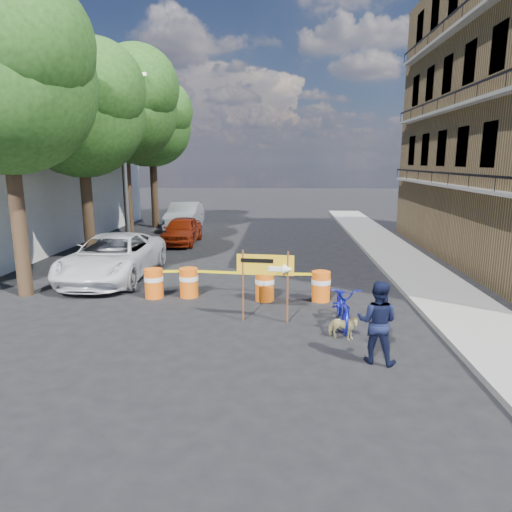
# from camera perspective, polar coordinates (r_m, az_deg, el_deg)

# --- Properties ---
(ground) EXTENTS (120.00, 120.00, 0.00)m
(ground) POSITION_cam_1_polar(r_m,az_deg,el_deg) (12.10, -2.56, -8.11)
(ground) COLOR black
(ground) RESTS_ON ground
(sidewalk_east) EXTENTS (2.40, 40.00, 0.15)m
(sidewalk_east) POSITION_cam_1_polar(r_m,az_deg,el_deg) (18.48, 18.92, -1.49)
(sidewalk_east) COLOR gray
(sidewalk_east) RESTS_ON ground
(tree_near) EXTENTS (5.46, 5.20, 9.15)m
(tree_near) POSITION_cam_1_polar(r_m,az_deg,el_deg) (15.66, -28.80, 18.64)
(tree_near) COLOR #332316
(tree_near) RESTS_ON ground
(tree_mid_a) EXTENTS (5.25, 5.00, 8.68)m
(tree_mid_a) POSITION_cam_1_polar(r_m,az_deg,el_deg) (20.05, -20.93, 16.45)
(tree_mid_a) COLOR #332316
(tree_mid_a) RESTS_ON ground
(tree_mid_b) EXTENTS (5.67, 5.40, 9.62)m
(tree_mid_b) POSITION_cam_1_polar(r_m,az_deg,el_deg) (24.76, -16.17, 17.36)
(tree_mid_b) COLOR #332316
(tree_mid_b) RESTS_ON ground
(tree_far) EXTENTS (5.04, 4.80, 8.84)m
(tree_far) POSITION_cam_1_polar(r_m,az_deg,el_deg) (29.48, -12.83, 15.59)
(tree_far) COLOR #332316
(tree_far) RESTS_ON ground
(streetlamp) EXTENTS (1.25, 0.18, 8.00)m
(streetlamp) POSITION_cam_1_polar(r_m,az_deg,el_deg) (22.00, -15.98, 12.02)
(streetlamp) COLOR gray
(streetlamp) RESTS_ON ground
(barrel_far_left) EXTENTS (0.58, 0.58, 0.90)m
(barrel_far_left) POSITION_cam_1_polar(r_m,az_deg,el_deg) (14.30, -12.65, -3.27)
(barrel_far_left) COLOR orange
(barrel_far_left) RESTS_ON ground
(barrel_mid_left) EXTENTS (0.58, 0.58, 0.90)m
(barrel_mid_left) POSITION_cam_1_polar(r_m,az_deg,el_deg) (14.19, -8.39, -3.23)
(barrel_mid_left) COLOR orange
(barrel_mid_left) RESTS_ON ground
(barrel_mid_right) EXTENTS (0.58, 0.58, 0.90)m
(barrel_mid_right) POSITION_cam_1_polar(r_m,az_deg,el_deg) (13.68, 1.09, -3.67)
(barrel_mid_right) COLOR orange
(barrel_mid_right) RESTS_ON ground
(barrel_far_right) EXTENTS (0.58, 0.58, 0.90)m
(barrel_far_right) POSITION_cam_1_polar(r_m,az_deg,el_deg) (13.78, 8.12, -3.68)
(barrel_far_right) COLOR orange
(barrel_far_right) RESTS_ON ground
(detour_sign) EXTENTS (1.47, 0.32, 1.89)m
(detour_sign) POSITION_cam_1_polar(r_m,az_deg,el_deg) (11.61, 2.10, -1.81)
(detour_sign) COLOR #592D19
(detour_sign) RESTS_ON ground
(pedestrian) EXTENTS (1.02, 0.91, 1.75)m
(pedestrian) POSITION_cam_1_polar(r_m,az_deg,el_deg) (9.79, 14.92, -7.97)
(pedestrian) COLOR black
(pedestrian) RESTS_ON ground
(bicycle) EXTENTS (0.75, 1.12, 2.11)m
(bicycle) POSITION_cam_1_polar(r_m,az_deg,el_deg) (11.69, 10.91, -3.62)
(bicycle) COLOR #151BAE
(bicycle) RESTS_ON ground
(dog) EXTENTS (0.77, 0.52, 0.59)m
(dog) POSITION_cam_1_polar(r_m,az_deg,el_deg) (11.01, 10.79, -8.74)
(dog) COLOR tan
(dog) RESTS_ON ground
(suv_white) EXTENTS (2.62, 5.62, 1.56)m
(suv_white) POSITION_cam_1_polar(r_m,az_deg,el_deg) (16.96, -17.47, -0.12)
(suv_white) COLOR white
(suv_white) RESTS_ON ground
(sedan_red) EXTENTS (1.62, 4.00, 1.36)m
(sedan_red) POSITION_cam_1_polar(r_m,az_deg,el_deg) (23.39, -9.27, 3.19)
(sedan_red) COLOR maroon
(sedan_red) RESTS_ON ground
(sedan_silver) EXTENTS (1.82, 4.98, 1.63)m
(sedan_silver) POSITION_cam_1_polar(r_m,az_deg,el_deg) (28.56, -8.91, 5.01)
(sedan_silver) COLOR silver
(sedan_silver) RESTS_ON ground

